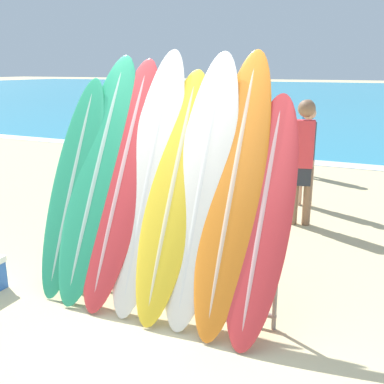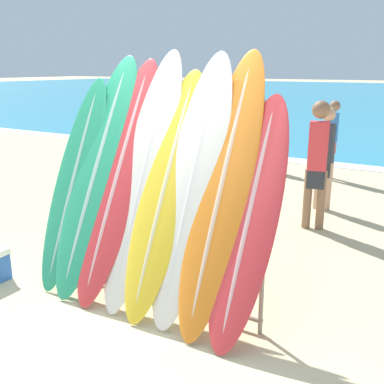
{
  "view_description": "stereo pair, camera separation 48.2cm",
  "coord_description": "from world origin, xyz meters",
  "px_view_note": "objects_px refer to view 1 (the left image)",
  "views": [
    {
      "loc": [
        1.85,
        -3.01,
        2.2
      ],
      "look_at": [
        -0.09,
        1.21,
        0.9
      ],
      "focal_mm": 42.0,
      "sensor_mm": 36.0,
      "label": 1
    },
    {
      "loc": [
        2.27,
        -2.79,
        2.2
      ],
      "look_at": [
        -0.09,
        1.21,
        0.9
      ],
      "focal_mm": 42.0,
      "sensor_mm": 36.0,
      "label": 2
    }
  ],
  "objects_px": {
    "surfboard_slot_4": "(173,192)",
    "surfboard_slot_6": "(233,188)",
    "person_near_water": "(306,135)",
    "person_mid_beach": "(234,130)",
    "surfboard_rack": "(157,256)",
    "person_far_right": "(307,152)",
    "surfboard_slot_5": "(201,186)",
    "person_far_left": "(303,158)",
    "surfboard_slot_2": "(122,180)",
    "surfboard_slot_3": "(149,178)",
    "surfboard_slot_0": "(73,185)",
    "surfboard_slot_7": "(262,217)",
    "surfboard_slot_1": "(98,175)"
  },
  "relations": [
    {
      "from": "surfboard_slot_4",
      "to": "surfboard_slot_6",
      "type": "bearing_deg",
      "value": 4.32
    },
    {
      "from": "person_near_water",
      "to": "person_mid_beach",
      "type": "height_order",
      "value": "person_near_water"
    },
    {
      "from": "surfboard_rack",
      "to": "person_far_right",
      "type": "bearing_deg",
      "value": 80.12
    },
    {
      "from": "surfboard_slot_5",
      "to": "person_far_left",
      "type": "bearing_deg",
      "value": 82.01
    },
    {
      "from": "surfboard_slot_4",
      "to": "person_mid_beach",
      "type": "xyz_separation_m",
      "value": [
        -1.51,
        5.97,
        -0.24
      ]
    },
    {
      "from": "surfboard_slot_5",
      "to": "person_mid_beach",
      "type": "distance_m",
      "value": 6.21
    },
    {
      "from": "surfboard_slot_2",
      "to": "surfboard_slot_3",
      "type": "distance_m",
      "value": 0.3
    },
    {
      "from": "surfboard_slot_5",
      "to": "person_far_left",
      "type": "distance_m",
      "value": 2.73
    },
    {
      "from": "surfboard_slot_0",
      "to": "person_far_right",
      "type": "height_order",
      "value": "surfboard_slot_0"
    },
    {
      "from": "person_far_right",
      "to": "surfboard_slot_7",
      "type": "bearing_deg",
      "value": 96.38
    },
    {
      "from": "surfboard_slot_4",
      "to": "surfboard_slot_7",
      "type": "distance_m",
      "value": 0.86
    },
    {
      "from": "surfboard_slot_4",
      "to": "person_far_left",
      "type": "bearing_deg",
      "value": 76.68
    },
    {
      "from": "surfboard_slot_1",
      "to": "person_mid_beach",
      "type": "xyz_separation_m",
      "value": [
        -0.66,
        5.93,
        -0.31
      ]
    },
    {
      "from": "surfboard_rack",
      "to": "surfboard_slot_6",
      "type": "xyz_separation_m",
      "value": [
        0.7,
        0.12,
        0.71
      ]
    },
    {
      "from": "surfboard_slot_5",
      "to": "person_near_water",
      "type": "distance_m",
      "value": 5.77
    },
    {
      "from": "surfboard_slot_7",
      "to": "person_mid_beach",
      "type": "distance_m",
      "value": 6.46
    },
    {
      "from": "surfboard_slot_0",
      "to": "person_far_left",
      "type": "distance_m",
      "value": 3.27
    },
    {
      "from": "surfboard_slot_3",
      "to": "person_far_right",
      "type": "height_order",
      "value": "surfboard_slot_3"
    },
    {
      "from": "surfboard_slot_6",
      "to": "person_far_left",
      "type": "relative_size",
      "value": 1.34
    },
    {
      "from": "surfboard_slot_3",
      "to": "person_far_right",
      "type": "bearing_deg",
      "value": 77.67
    },
    {
      "from": "surfboard_rack",
      "to": "surfboard_slot_3",
      "type": "relative_size",
      "value": 0.98
    },
    {
      "from": "surfboard_slot_3",
      "to": "surfboard_slot_4",
      "type": "distance_m",
      "value": 0.3
    },
    {
      "from": "surfboard_slot_4",
      "to": "surfboard_slot_1",
      "type": "bearing_deg",
      "value": 177.41
    },
    {
      "from": "surfboard_slot_3",
      "to": "surfboard_slot_6",
      "type": "relative_size",
      "value": 1.0
    },
    {
      "from": "surfboard_slot_7",
      "to": "person_near_water",
      "type": "xyz_separation_m",
      "value": [
        -0.74,
        5.83,
        -0.14
      ]
    },
    {
      "from": "surfboard_slot_2",
      "to": "person_far_right",
      "type": "height_order",
      "value": "surfboard_slot_2"
    },
    {
      "from": "surfboard_slot_2",
      "to": "person_far_left",
      "type": "xyz_separation_m",
      "value": [
        1.22,
        2.7,
        -0.18
      ]
    },
    {
      "from": "surfboard_rack",
      "to": "person_far_left",
      "type": "xyz_separation_m",
      "value": [
        0.79,
        2.81,
        0.49
      ]
    },
    {
      "from": "surfboard_slot_5",
      "to": "surfboard_slot_0",
      "type": "bearing_deg",
      "value": -177.95
    },
    {
      "from": "surfboard_slot_4",
      "to": "person_near_water",
      "type": "relative_size",
      "value": 1.4
    },
    {
      "from": "surfboard_slot_2",
      "to": "person_far_right",
      "type": "xyz_separation_m",
      "value": [
        1.09,
        3.65,
        -0.27
      ]
    },
    {
      "from": "surfboard_slot_1",
      "to": "person_far_left",
      "type": "distance_m",
      "value": 3.09
    },
    {
      "from": "surfboard_slot_3",
      "to": "surfboard_slot_6",
      "type": "xyz_separation_m",
      "value": [
        0.84,
        -0.01,
        -0.0
      ]
    },
    {
      "from": "person_far_right",
      "to": "surfboard_slot_1",
      "type": "bearing_deg",
      "value": 70.6
    },
    {
      "from": "surfboard_slot_0",
      "to": "surfboard_slot_7",
      "type": "relative_size",
      "value": 1.05
    },
    {
      "from": "surfboard_rack",
      "to": "surfboard_slot_4",
      "type": "height_order",
      "value": "surfboard_slot_4"
    },
    {
      "from": "person_near_water",
      "to": "person_far_left",
      "type": "distance_m",
      "value": 3.11
    },
    {
      "from": "surfboard_rack",
      "to": "surfboard_slot_0",
      "type": "distance_m",
      "value": 1.14
    },
    {
      "from": "surfboard_rack",
      "to": "surfboard_slot_3",
      "type": "distance_m",
      "value": 0.74
    },
    {
      "from": "surfboard_slot_2",
      "to": "surfboard_slot_7",
      "type": "height_order",
      "value": "surfboard_slot_2"
    },
    {
      "from": "surfboard_rack",
      "to": "surfboard_slot_2",
      "type": "distance_m",
      "value": 0.81
    },
    {
      "from": "person_mid_beach",
      "to": "surfboard_slot_0",
      "type": "bearing_deg",
      "value": -177.31
    },
    {
      "from": "person_near_water",
      "to": "surfboard_slot_3",
      "type": "bearing_deg",
      "value": -1.61
    },
    {
      "from": "surfboard_slot_0",
      "to": "person_mid_beach",
      "type": "distance_m",
      "value": 6.0
    },
    {
      "from": "surfboard_rack",
      "to": "person_near_water",
      "type": "distance_m",
      "value": 5.89
    },
    {
      "from": "surfboard_slot_4",
      "to": "surfboard_slot_0",
      "type": "bearing_deg",
      "value": -178.99
    },
    {
      "from": "person_near_water",
      "to": "person_far_left",
      "type": "relative_size",
      "value": 0.88
    },
    {
      "from": "surfboard_slot_2",
      "to": "person_near_water",
      "type": "height_order",
      "value": "surfboard_slot_2"
    },
    {
      "from": "surfboard_slot_3",
      "to": "surfboard_slot_7",
      "type": "xyz_separation_m",
      "value": [
        1.13,
        -0.09,
        -0.19
      ]
    },
    {
      "from": "surfboard_rack",
      "to": "surfboard_slot_1",
      "type": "distance_m",
      "value": 1.0
    }
  ]
}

